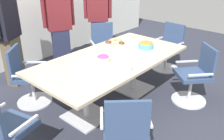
{
  "coord_description": "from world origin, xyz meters",
  "views": [
    {
      "loc": [
        -2.48,
        -2.18,
        2.1
      ],
      "look_at": [
        0.0,
        0.0,
        0.55
      ],
      "focal_mm": 38.91,
      "sensor_mm": 36.0,
      "label": 1
    }
  ],
  "objects_px": {
    "office_chair_1": "(28,79)",
    "person_standing_1": "(59,26)",
    "snack_bowl_pretzels": "(146,45)",
    "plate_stack": "(124,68)",
    "office_chair_2": "(6,134)",
    "donut_platter": "(115,42)",
    "office_chair_5": "(168,49)",
    "snack_bowl_candy_mix": "(103,58)",
    "conference_table": "(112,65)",
    "office_chair_4": "(195,78)",
    "office_chair_3": "(125,134)",
    "person_standing_0": "(9,33)",
    "person_standing_2": "(98,18)",
    "office_chair_0": "(104,50)"
  },
  "relations": [
    {
      "from": "office_chair_4",
      "to": "plate_stack",
      "type": "bearing_deg",
      "value": 104.2
    },
    {
      "from": "office_chair_2",
      "to": "donut_platter",
      "type": "xyz_separation_m",
      "value": [
        2.23,
        0.4,
        0.36
      ]
    },
    {
      "from": "office_chair_2",
      "to": "person_standing_2",
      "type": "xyz_separation_m",
      "value": [
        3.03,
        1.6,
        0.46
      ]
    },
    {
      "from": "person_standing_1",
      "to": "donut_platter",
      "type": "distance_m",
      "value": 1.23
    },
    {
      "from": "person_standing_0",
      "to": "donut_platter",
      "type": "xyz_separation_m",
      "value": [
        1.19,
        -1.33,
        -0.17
      ]
    },
    {
      "from": "office_chair_1",
      "to": "person_standing_1",
      "type": "xyz_separation_m",
      "value": [
        1.14,
        0.63,
        0.49
      ]
    },
    {
      "from": "office_chair_5",
      "to": "donut_platter",
      "type": "distance_m",
      "value": 1.3
    },
    {
      "from": "plate_stack",
      "to": "donut_platter",
      "type": "bearing_deg",
      "value": 46.68
    },
    {
      "from": "office_chair_2",
      "to": "person_standing_2",
      "type": "height_order",
      "value": "person_standing_2"
    },
    {
      "from": "office_chair_2",
      "to": "donut_platter",
      "type": "relative_size",
      "value": 2.7
    },
    {
      "from": "office_chair_0",
      "to": "office_chair_5",
      "type": "height_order",
      "value": "same"
    },
    {
      "from": "person_standing_1",
      "to": "snack_bowl_candy_mix",
      "type": "distance_m",
      "value": 1.64
    },
    {
      "from": "person_standing_0",
      "to": "snack_bowl_candy_mix",
      "type": "height_order",
      "value": "person_standing_0"
    },
    {
      "from": "snack_bowl_pretzels",
      "to": "plate_stack",
      "type": "relative_size",
      "value": 1.08
    },
    {
      "from": "office_chair_4",
      "to": "person_standing_1",
      "type": "xyz_separation_m",
      "value": [
        -0.59,
        2.53,
        0.49
      ]
    },
    {
      "from": "office_chair_4",
      "to": "office_chair_5",
      "type": "height_order",
      "value": "same"
    },
    {
      "from": "office_chair_4",
      "to": "person_standing_0",
      "type": "distance_m",
      "value": 3.12
    },
    {
      "from": "person_standing_2",
      "to": "plate_stack",
      "type": "height_order",
      "value": "person_standing_2"
    },
    {
      "from": "office_chair_4",
      "to": "person_standing_2",
      "type": "distance_m",
      "value": 2.61
    },
    {
      "from": "office_chair_1",
      "to": "office_chair_2",
      "type": "height_order",
      "value": "same"
    },
    {
      "from": "plate_stack",
      "to": "office_chair_1",
      "type": "bearing_deg",
      "value": 115.81
    },
    {
      "from": "conference_table",
      "to": "office_chair_5",
      "type": "height_order",
      "value": "office_chair_5"
    },
    {
      "from": "office_chair_3",
      "to": "person_standing_0",
      "type": "xyz_separation_m",
      "value": [
        0.19,
        2.66,
        0.53
      ]
    },
    {
      "from": "person_standing_1",
      "to": "donut_platter",
      "type": "xyz_separation_m",
      "value": [
        0.25,
        -1.19,
        -0.13
      ]
    },
    {
      "from": "office_chair_1",
      "to": "office_chair_5",
      "type": "xyz_separation_m",
      "value": [
        2.56,
        -0.95,
        0.0
      ]
    },
    {
      "from": "snack_bowl_pretzels",
      "to": "plate_stack",
      "type": "distance_m",
      "value": 0.92
    },
    {
      "from": "office_chair_1",
      "to": "person_standing_1",
      "type": "relative_size",
      "value": 0.53
    },
    {
      "from": "office_chair_4",
      "to": "snack_bowl_candy_mix",
      "type": "bearing_deg",
      "value": 88.91
    },
    {
      "from": "person_standing_0",
      "to": "office_chair_2",
      "type": "bearing_deg",
      "value": 28.54
    },
    {
      "from": "office_chair_1",
      "to": "office_chair_4",
      "type": "height_order",
      "value": "same"
    },
    {
      "from": "office_chair_4",
      "to": "office_chair_1",
      "type": "bearing_deg",
      "value": 83.75
    },
    {
      "from": "office_chair_3",
      "to": "plate_stack",
      "type": "xyz_separation_m",
      "value": [
        0.65,
        0.56,
        0.37
      ]
    },
    {
      "from": "office_chair_4",
      "to": "snack_bowl_pretzels",
      "type": "height_order",
      "value": "office_chair_4"
    },
    {
      "from": "person_standing_0",
      "to": "snack_bowl_pretzels",
      "type": "xyz_separation_m",
      "value": [
        1.34,
        -1.86,
        -0.13
      ]
    },
    {
      "from": "office_chair_5",
      "to": "plate_stack",
      "type": "bearing_deg",
      "value": 105.85
    },
    {
      "from": "conference_table",
      "to": "snack_bowl_pretzels",
      "type": "relative_size",
      "value": 9.77
    },
    {
      "from": "conference_table",
      "to": "person_standing_1",
      "type": "relative_size",
      "value": 1.39
    },
    {
      "from": "office_chair_5",
      "to": "snack_bowl_candy_mix",
      "type": "xyz_separation_m",
      "value": [
        -1.88,
        0.02,
        0.39
      ]
    },
    {
      "from": "office_chair_4",
      "to": "office_chair_5",
      "type": "xyz_separation_m",
      "value": [
        0.84,
        0.94,
        0.0
      ]
    },
    {
      "from": "donut_platter",
      "to": "plate_stack",
      "type": "relative_size",
      "value": 1.48
    },
    {
      "from": "snack_bowl_pretzels",
      "to": "plate_stack",
      "type": "bearing_deg",
      "value": -164.22
    },
    {
      "from": "office_chair_2",
      "to": "plate_stack",
      "type": "xyz_separation_m",
      "value": [
        1.49,
        -0.38,
        0.37
      ]
    },
    {
      "from": "office_chair_3",
      "to": "office_chair_2",
      "type": "bearing_deg",
      "value": 178.1
    },
    {
      "from": "office_chair_2",
      "to": "office_chair_3",
      "type": "distance_m",
      "value": 1.25
    },
    {
      "from": "office_chair_5",
      "to": "snack_bowl_pretzels",
      "type": "distance_m",
      "value": 1.12
    },
    {
      "from": "person_standing_0",
      "to": "person_standing_1",
      "type": "bearing_deg",
      "value": 141.17
    },
    {
      "from": "office_chair_0",
      "to": "person_standing_0",
      "type": "bearing_deg",
      "value": 4.92
    },
    {
      "from": "office_chair_2",
      "to": "office_chair_4",
      "type": "xyz_separation_m",
      "value": [
        2.57,
        -0.93,
        0.0
      ]
    },
    {
      "from": "person_standing_1",
      "to": "snack_bowl_candy_mix",
      "type": "bearing_deg",
      "value": 97.95
    },
    {
      "from": "person_standing_1",
      "to": "plate_stack",
      "type": "relative_size",
      "value": 7.58
    }
  ]
}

